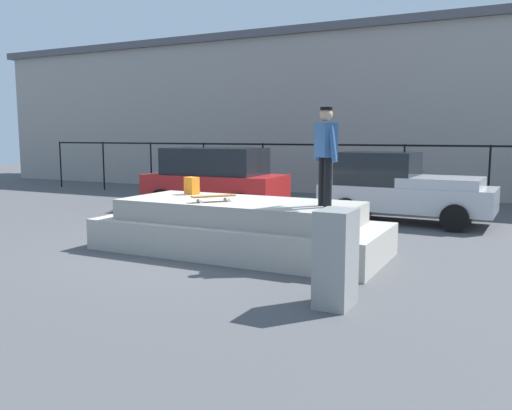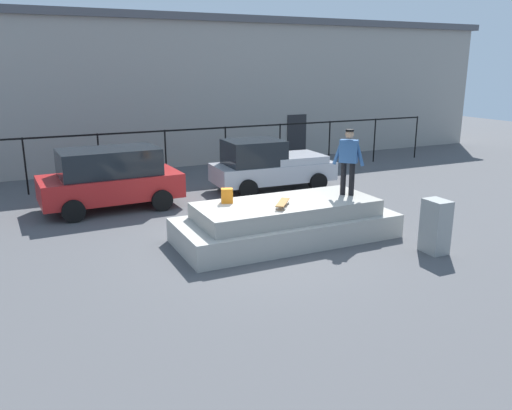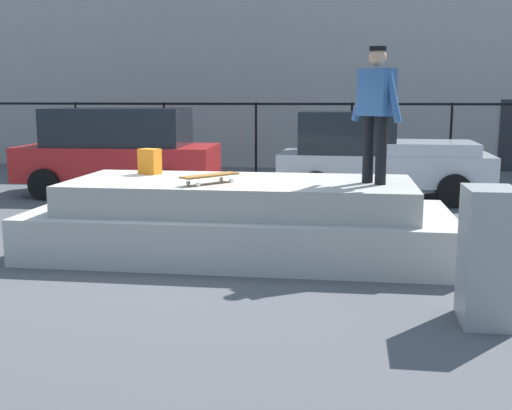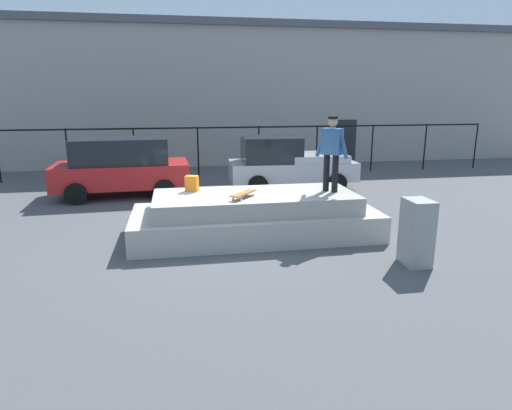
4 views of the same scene
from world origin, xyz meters
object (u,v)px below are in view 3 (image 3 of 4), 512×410
Objects in this scene: utility_box at (487,256)px; backpack at (150,161)px; skateboard at (210,176)px; car_silver_pickup_mid at (376,156)px; skateboarder at (376,105)px; car_red_hatchback_near at (119,149)px.

backpack is at bearing 145.99° from utility_box.
skateboard is 5.83m from car_silver_pickup_mid.
skateboard is at bearing -171.31° from skateboarder.
skateboarder is at bearing -93.15° from car_silver_pickup_mid.
car_red_hatchback_near is (-2.04, 4.33, -0.20)m from backpack.
utility_box is (0.94, -2.22, -1.33)m from skateboarder.
utility_box is (0.66, -7.25, -0.25)m from car_silver_pickup_mid.
skateboard is 0.18× the size of car_silver_pickup_mid.
car_red_hatchback_near is at bearing 136.44° from skateboarder.
car_silver_pickup_mid is at bearing -108.34° from backpack.
backpack reaches higher than skateboard.
skateboarder is 5.15m from car_silver_pickup_mid.
skateboard is 0.61× the size of utility_box.
car_silver_pickup_mid reaches higher than utility_box.
backpack is 0.29× the size of utility_box.
skateboarder is 2.26m from skateboard.
utility_box is (4.05, -2.80, -0.53)m from backpack.
skateboarder is 3.27m from backpack.
car_red_hatchback_near is 0.98× the size of car_silver_pickup_mid.
car_red_hatchback_near is at bearing 131.13° from utility_box.
car_red_hatchback_near reaches higher than utility_box.
car_silver_pickup_mid is at bearing 1.31° from car_red_hatchback_near.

